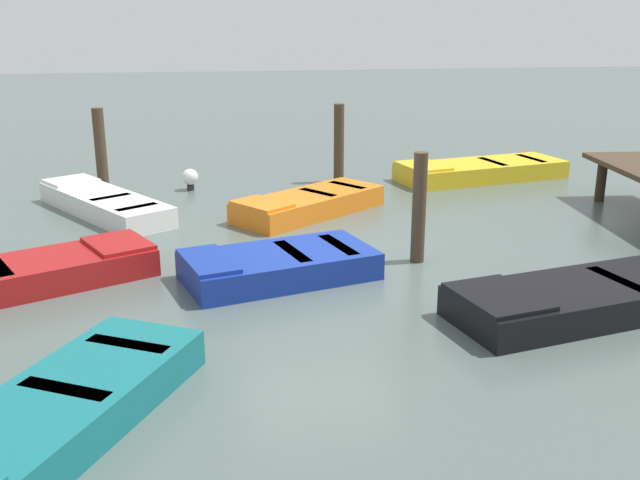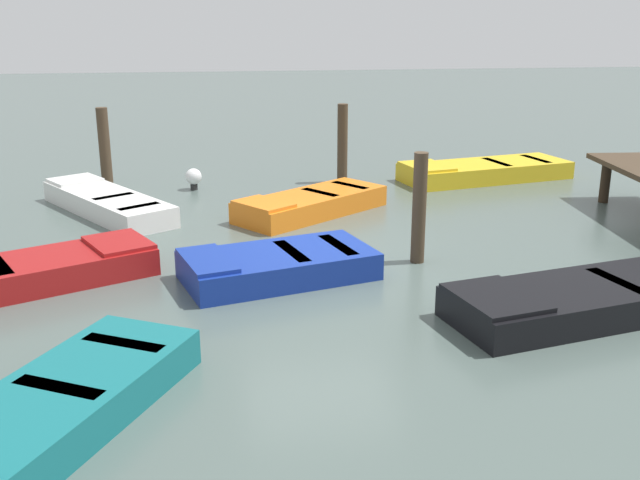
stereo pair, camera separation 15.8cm
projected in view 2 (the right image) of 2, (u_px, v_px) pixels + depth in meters
ground_plane at (320, 261)px, 11.73m from camera, size 80.00×80.00×0.00m
rowboat_orange at (310, 203)px, 14.38m from camera, size 2.85×3.25×0.46m
rowboat_black at (595, 297)px, 9.66m from camera, size 2.20×4.28×0.46m
rowboat_white at (107, 202)px, 14.47m from camera, size 3.68×2.90×0.46m
rowboat_teal at (37, 421)px, 6.73m from camera, size 3.92×2.90×0.46m
rowboat_blue at (277, 265)px, 10.90m from camera, size 2.10×3.05×0.46m
rowboat_red at (24, 273)px, 10.54m from camera, size 2.71×3.85×0.46m
rowboat_yellow at (484, 170)px, 17.38m from camera, size 2.21×4.23×0.46m
mooring_piling_center at (105, 148)px, 16.45m from camera, size 0.25×0.25×1.78m
mooring_piling_near_left at (342, 143)px, 16.93m from camera, size 0.24×0.24×1.81m
mooring_piling_mid_left at (419, 208)px, 11.44m from camera, size 0.22×0.22×1.75m
marker_buoy at (194, 177)px, 16.35m from camera, size 0.36×0.36×0.48m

